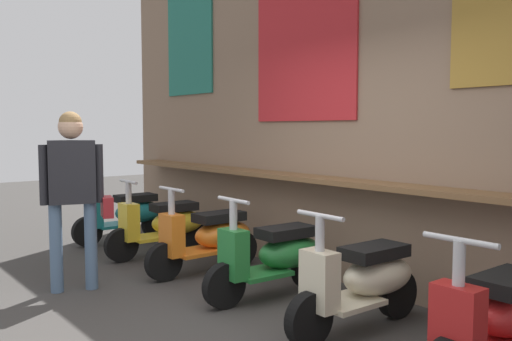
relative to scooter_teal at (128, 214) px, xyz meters
The scene contains 9 objects.
ground_plane 3.87m from the scooter_teal, 16.29° to the right, with size 27.02×27.02×0.00m, color #383533.
market_stall_facade 4.13m from the scooter_teal, 14.17° to the left, with size 9.65×0.61×3.89m.
scooter_teal is the anchor object (origin of this frame).
scooter_yellow 1.08m from the scooter_teal, ahead, with size 0.46×1.40×0.97m.
scooter_orange 2.07m from the scooter_teal, ahead, with size 0.46×1.40×0.97m.
scooter_green 3.17m from the scooter_teal, ahead, with size 0.46×1.40×0.97m.
scooter_cream 4.23m from the scooter_teal, ahead, with size 0.46×1.40×0.97m.
scooter_red 5.32m from the scooter_teal, ahead, with size 0.46×1.40×0.97m.
shopper_with_handbag 2.39m from the scooter_teal, 37.77° to the right, with size 0.37×0.69×1.74m.
Camera 1 is at (3.25, -2.17, 1.58)m, focal length 37.91 mm.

